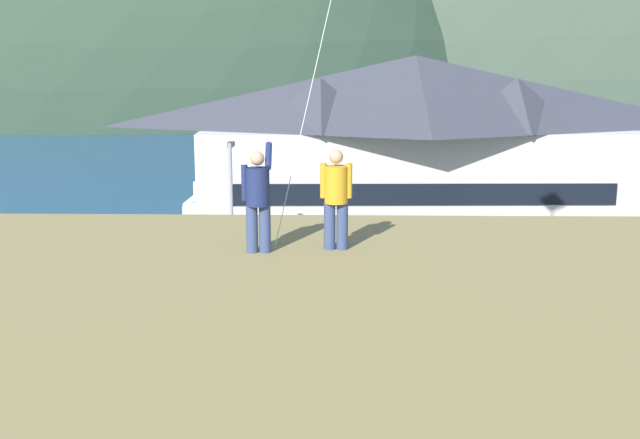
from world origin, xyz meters
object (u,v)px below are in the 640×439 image
person_kite_flyer (258,198)px  person_companion (336,196)px  wharf_dock (263,198)px  parked_car_mid_row_far (379,374)px  moored_boat_inner_slip (210,199)px  parked_car_lone_by_shed (6,370)px  parked_car_back_row_left (541,386)px  moored_boat_wharfside (219,189)px  moored_boat_outer_mooring (312,190)px  harbor_lodge (414,146)px  parking_light_pole (232,211)px  parked_car_corner_spot (516,310)px  storage_shed_waterside (337,201)px  parked_car_back_row_right (174,365)px  parked_car_front_row_end (34,314)px

person_kite_flyer → person_companion: person_kite_flyer is taller
wharf_dock → parked_car_mid_row_far: bearing=-78.5°
moored_boat_inner_slip → person_companion: person_companion is taller
parked_car_lone_by_shed → parked_car_back_row_left: 16.40m
moored_boat_wharfside → person_kite_flyer: bearing=-80.4°
moored_boat_outer_mooring → parked_car_mid_row_far: bearing=-84.7°
harbor_lodge → person_companion: size_ratio=14.20×
moored_boat_outer_mooring → person_kite_flyer: (0.52, -43.57, 7.64)m
wharf_dock → parking_light_pole: parking_light_pole is taller
parked_car_corner_spot → person_companion: size_ratio=2.43×
harbor_lodge → parked_car_back_row_left: harbor_lodge is taller
moored_boat_inner_slip → parked_car_corner_spot: bearing=-57.0°
storage_shed_waterside → parking_light_pole: size_ratio=1.00×
parked_car_back_row_right → parked_car_back_row_left: bearing=-6.9°
parked_car_front_row_end → parking_light_pole: bearing=34.6°
moored_boat_wharfside → parked_car_lone_by_shed: bearing=-92.7°
storage_shed_waterside → parked_car_corner_spot: size_ratio=1.63×
moored_boat_outer_mooring → parked_car_back_row_right: (-3.27, -33.55, 0.34)m
parked_car_back_row_left → person_companion: size_ratio=2.43×
harbor_lodge → moored_boat_outer_mooring: bearing=114.4°
wharf_dock → parked_car_mid_row_far: (6.65, -32.78, 0.71)m
parked_car_back_row_left → moored_boat_wharfside: bearing=112.9°
parked_car_mid_row_far → moored_boat_inner_slip: bearing=108.5°
harbor_lodge → moored_boat_wharfside: size_ratio=3.79×
parked_car_lone_by_shed → wharf_dock: bearing=81.3°
moored_boat_inner_slip → parking_light_pole: (4.30, -20.23, 3.37)m
moored_boat_wharfside → person_companion: bearing=-78.7°
storage_shed_waterside → moored_boat_outer_mooring: storage_shed_waterside is taller
parked_car_lone_by_shed → parked_car_front_row_end: 5.30m
parked_car_back_row_right → parked_car_front_row_end: (-6.28, 4.69, 0.00)m
moored_boat_outer_mooring → person_kite_flyer: 44.24m
parked_car_lone_by_shed → parked_car_back_row_right: bearing=5.4°
moored_boat_wharfside → parked_car_back_row_right: (3.56, -33.62, 0.34)m
moored_boat_inner_slip → parked_car_corner_spot: moored_boat_inner_slip is taller
parked_car_lone_by_shed → moored_boat_outer_mooring: bearing=76.1°
harbor_lodge → parked_car_mid_row_far: (-2.94, -20.63, -4.53)m
moored_boat_wharfside → parked_car_lone_by_shed: size_ratio=1.54×
wharf_dock → moored_boat_outer_mooring: size_ratio=1.86×
parked_car_front_row_end → moored_boat_outer_mooring: bearing=71.7°
moored_boat_inner_slip → harbor_lodge: bearing=-36.5°
moored_boat_wharfside → parked_car_mid_row_far: (10.02, -34.20, 0.34)m
moored_boat_wharfside → parked_car_corner_spot: 32.13m
parked_car_lone_by_shed → person_kite_flyer: (8.96, -9.53, 7.29)m
storage_shed_waterside → moored_boat_wharfside: bearing=127.2°
parked_car_back_row_right → parked_car_back_row_left: 11.29m
storage_shed_waterside → moored_boat_outer_mooring: (-1.86, 11.37, -1.34)m
parked_car_lone_by_shed → person_companion: (10.28, -9.29, 7.28)m
moored_boat_inner_slip → parked_car_corner_spot: size_ratio=1.68×
storage_shed_waterside → parked_car_lone_by_shed: 24.92m
storage_shed_waterside → parked_car_front_row_end: 20.90m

